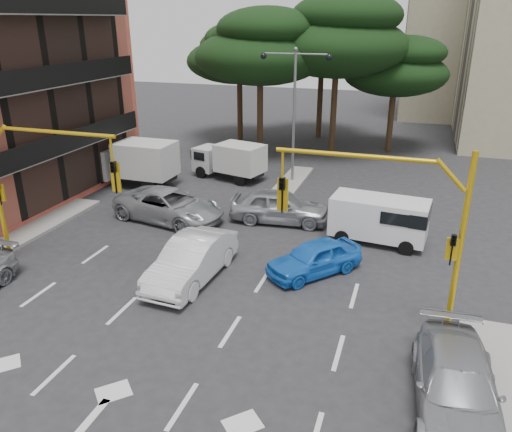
{
  "coord_description": "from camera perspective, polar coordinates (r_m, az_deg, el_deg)",
  "views": [
    {
      "loc": [
        7.0,
        -12.63,
        9.38
      ],
      "look_at": [
        0.9,
        6.04,
        1.6
      ],
      "focal_mm": 35.0,
      "sensor_mm": 36.0,
      "label": 1
    }
  ],
  "objects": [
    {
      "name": "pine_left_far",
      "position": [
        41.1,
        -1.87,
        18.16
      ],
      "size": [
        8.32,
        8.32,
        9.3
      ],
      "color": "#382616",
      "rests_on": "ground"
    },
    {
      "name": "pine_center",
      "position": [
        37.08,
        9.41,
        19.67
      ],
      "size": [
        9.98,
        9.98,
        11.16
      ],
      "color": "#382616",
      "rests_on": "ground"
    },
    {
      "name": "signal_mast_left",
      "position": [
        20.85,
        -24.39,
        4.37
      ],
      "size": [
        5.79,
        0.37,
        6.0
      ],
      "color": "gold",
      "rests_on": "ground"
    },
    {
      "name": "car_silver_cross_a",
      "position": [
        25.05,
        -9.89,
        1.2
      ],
      "size": [
        6.01,
        3.59,
        1.57
      ],
      "primitive_type": "imported",
      "rotation": [
        0.0,
        0.0,
        1.38
      ],
      "color": "#A5A9AE",
      "rests_on": "ground"
    },
    {
      "name": "car_white_hatch",
      "position": [
        19.24,
        -7.36,
        -5.0
      ],
      "size": [
        2.04,
        5.07,
        1.64
      ],
      "primitive_type": "imported",
      "rotation": [
        0.0,
        0.0,
        -0.06
      ],
      "color": "silver",
      "rests_on": "ground"
    },
    {
      "name": "median_strip",
      "position": [
        30.91,
        4.15,
        4.03
      ],
      "size": [
        1.4,
        6.0,
        0.15
      ],
      "primitive_type": "cube",
      "color": "gray",
      "rests_on": "ground"
    },
    {
      "name": "car_blue_compact",
      "position": [
        19.71,
        6.68,
        -4.77
      ],
      "size": [
        3.78,
        4.03,
        1.35
      ],
      "primitive_type": "imported",
      "rotation": [
        0.0,
        0.0,
        -0.71
      ],
      "color": "blue",
      "rests_on": "ground"
    },
    {
      "name": "car_silver_parked",
      "position": [
        14.25,
        21.93,
        -17.6
      ],
      "size": [
        2.34,
        5.17,
        1.47
      ],
      "primitive_type": "imported",
      "rotation": [
        0.0,
        0.0,
        0.06
      ],
      "color": "#94969B",
      "rests_on": "ground"
    },
    {
      "name": "pine_left_near",
      "position": [
        36.32,
        0.56,
        18.81
      ],
      "size": [
        9.15,
        9.15,
        10.23
      ],
      "color": "#382616",
      "rests_on": "ground"
    },
    {
      "name": "pine_back",
      "position": [
        42.38,
        7.69,
        19.03
      ],
      "size": [
        9.15,
        9.15,
        10.23
      ],
      "color": "#382616",
      "rests_on": "ground"
    },
    {
      "name": "ground",
      "position": [
        17.22,
        -9.33,
        -11.72
      ],
      "size": [
        120.0,
        120.0,
        0.0
      ],
      "primitive_type": "plane",
      "color": "#28282B",
      "rests_on": "ground"
    },
    {
      "name": "box_truck_a",
      "position": [
        30.81,
        -14.02,
        5.87
      ],
      "size": [
        5.54,
        2.39,
        2.71
      ],
      "primitive_type": null,
      "rotation": [
        0.0,
        0.0,
        1.56
      ],
      "color": "silver",
      "rests_on": "ground"
    },
    {
      "name": "pine_right",
      "position": [
        38.77,
        15.79,
        16.16
      ],
      "size": [
        7.49,
        7.49,
        8.37
      ],
      "color": "#382616",
      "rests_on": "ground"
    },
    {
      "name": "apartment_beige_far",
      "position": [
        56.95,
        25.51,
        18.63
      ],
      "size": [
        16.2,
        12.15,
        16.7
      ],
      "color": "tan",
      "rests_on": "ground"
    },
    {
      "name": "street_lamp_center",
      "position": [
        29.74,
        4.44,
        13.91
      ],
      "size": [
        4.16,
        0.36,
        7.77
      ],
      "color": "slate",
      "rests_on": "median_strip"
    },
    {
      "name": "car_silver_cross_b",
      "position": [
        24.5,
        2.75,
        1.14
      ],
      "size": [
        5.01,
        2.42,
        1.65
      ],
      "primitive_type": "imported",
      "rotation": [
        0.0,
        0.0,
        1.67
      ],
      "color": "#A1A4A9",
      "rests_on": "ground"
    },
    {
      "name": "box_truck_b",
      "position": [
        31.29,
        -3.09,
        6.31
      ],
      "size": [
        4.98,
        3.05,
        2.28
      ],
      "primitive_type": null,
      "rotation": [
        0.0,
        0.0,
        1.32
      ],
      "color": "silver",
      "rests_on": "ground"
    },
    {
      "name": "van_white",
      "position": [
        22.86,
        13.84,
        -0.44
      ],
      "size": [
        4.34,
        2.29,
        2.09
      ],
      "primitive_type": null,
      "rotation": [
        0.0,
        0.0,
        -1.67
      ],
      "color": "white",
      "rests_on": "ground"
    },
    {
      "name": "signal_mast_right",
      "position": [
        15.62,
        16.18,
        0.11
      ],
      "size": [
        5.79,
        0.37,
        6.0
      ],
      "color": "gold",
      "rests_on": "ground"
    }
  ]
}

